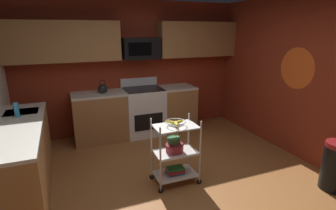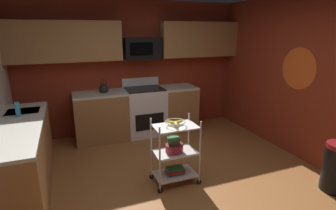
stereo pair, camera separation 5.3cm
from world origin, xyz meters
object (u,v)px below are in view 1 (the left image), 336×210
(microwave, at_px, (140,48))
(dish_soap_bottle, at_px, (17,110))
(fruit_bowl, at_px, (176,123))
(book_stack, at_px, (175,170))
(trash_can, at_px, (336,166))
(oven_range, at_px, (144,111))
(mixing_bowl_large, at_px, (175,148))
(rolling_cart, at_px, (175,152))
(mixing_bowl_small, at_px, (174,140))
(kettle, at_px, (103,89))

(microwave, relative_size, dish_soap_bottle, 3.50)
(fruit_bowl, xyz_separation_m, book_stack, (0.00, 0.00, -0.70))
(microwave, relative_size, trash_can, 1.06)
(oven_range, distance_m, mixing_bowl_large, 1.90)
(fruit_bowl, xyz_separation_m, dish_soap_bottle, (-1.93, 0.88, 0.14))
(oven_range, distance_m, dish_soap_bottle, 2.35)
(rolling_cart, xyz_separation_m, dish_soap_bottle, (-1.93, 0.88, 0.57))
(mixing_bowl_small, relative_size, dish_soap_bottle, 0.91)
(kettle, height_order, trash_can, kettle)
(kettle, xyz_separation_m, trash_can, (2.54, -2.83, -0.67))
(mixing_bowl_small, bearing_deg, book_stack, -78.14)
(microwave, xyz_separation_m, book_stack, (-0.13, -2.00, -1.53))
(fruit_bowl, bearing_deg, dish_soap_bottle, 155.39)
(microwave, relative_size, book_stack, 2.89)
(mixing_bowl_small, distance_m, trash_can, 2.15)
(rolling_cart, height_order, dish_soap_bottle, dish_soap_bottle)
(fruit_bowl, distance_m, mixing_bowl_large, 0.36)
(mixing_bowl_small, relative_size, trash_can, 0.28)
(mixing_bowl_small, bearing_deg, dish_soap_bottle, 156.17)
(fruit_bowl, distance_m, dish_soap_bottle, 2.13)
(oven_range, bearing_deg, trash_can, -58.12)
(fruit_bowl, xyz_separation_m, trash_can, (1.89, -0.94, -0.55))
(oven_range, height_order, mixing_bowl_small, oven_range)
(fruit_bowl, height_order, kettle, kettle)
(book_stack, height_order, kettle, kettle)
(mixing_bowl_small, height_order, dish_soap_bottle, dish_soap_bottle)
(fruit_bowl, relative_size, kettle, 1.03)
(rolling_cart, relative_size, dish_soap_bottle, 4.57)
(trash_can, bearing_deg, mixing_bowl_large, 153.67)
(microwave, bearing_deg, mixing_bowl_small, -93.91)
(fruit_bowl, distance_m, trash_can, 2.18)
(oven_range, relative_size, mixing_bowl_large, 4.37)
(book_stack, xyz_separation_m, trash_can, (1.89, -0.94, 0.15))
(microwave, height_order, trash_can, microwave)
(mixing_bowl_small, relative_size, book_stack, 0.75)
(rolling_cart, distance_m, mixing_bowl_large, 0.07)
(fruit_bowl, bearing_deg, mixing_bowl_small, 101.86)
(rolling_cart, relative_size, trash_can, 1.39)
(trash_can, bearing_deg, oven_range, 121.88)
(fruit_bowl, bearing_deg, mixing_bowl_large, 180.00)
(book_stack, xyz_separation_m, dish_soap_bottle, (-1.93, 0.88, 0.85))
(rolling_cart, bearing_deg, mixing_bowl_small, 101.86)
(mixing_bowl_large, bearing_deg, microwave, 86.11)
(mixing_bowl_large, relative_size, mixing_bowl_small, 1.38)
(microwave, bearing_deg, oven_range, -89.74)
(fruit_bowl, bearing_deg, book_stack, 0.00)
(microwave, bearing_deg, mixing_bowl_large, -93.89)
(fruit_bowl, bearing_deg, oven_range, 86.15)
(rolling_cart, xyz_separation_m, fruit_bowl, (-0.00, -0.00, 0.42))
(oven_range, xyz_separation_m, mixing_bowl_large, (-0.14, -1.89, 0.04))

